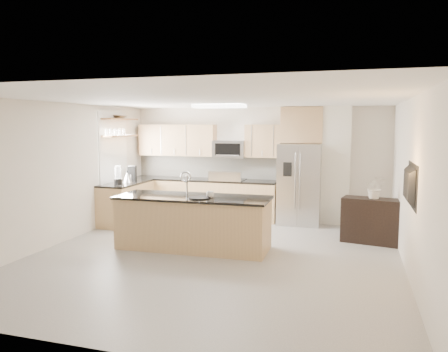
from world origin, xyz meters
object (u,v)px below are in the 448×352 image
(range, at_px, (228,199))
(coffee_maker, at_px, (132,174))
(cup, at_px, (210,195))
(blender, at_px, (118,176))
(microwave, at_px, (230,149))
(credenza, at_px, (371,221))
(flower_vase, at_px, (375,182))
(platter, at_px, (199,198))
(refrigerator, at_px, (300,184))
(bowl, at_px, (120,116))
(kettle, at_px, (127,177))
(island, at_px, (193,222))
(television, at_px, (406,185))

(range, height_order, coffee_maker, coffee_maker)
(cup, bearing_deg, blender, 154.20)
(range, bearing_deg, microwave, 90.00)
(range, distance_m, microwave, 1.16)
(credenza, bearing_deg, flower_vase, -7.13)
(coffee_maker, bearing_deg, platter, -40.09)
(platter, distance_m, coffee_maker, 3.10)
(cup, bearing_deg, refrigerator, 64.42)
(credenza, height_order, bowl, bowl)
(refrigerator, xyz_separation_m, kettle, (-3.68, -1.04, 0.15))
(island, height_order, credenza, island)
(cup, bearing_deg, kettle, 148.17)
(flower_vase, bearing_deg, cup, -154.18)
(television, bearing_deg, kettle, 69.84)
(kettle, xyz_separation_m, coffee_maker, (-0.07, 0.35, 0.04))
(range, bearing_deg, blender, -145.96)
(television, bearing_deg, platter, 83.22)
(island, height_order, bowl, bowl)
(cup, bearing_deg, microwave, 98.95)
(flower_vase, bearing_deg, kettle, 177.89)
(television, bearing_deg, flower_vase, 9.97)
(bowl, bearing_deg, blender, -68.82)
(platter, distance_m, flower_vase, 3.26)
(kettle, distance_m, television, 5.90)
(range, distance_m, bowl, 3.10)
(cup, height_order, flower_vase, flower_vase)
(bowl, bearing_deg, microwave, 25.52)
(bowl, bearing_deg, credenza, -3.36)
(island, bearing_deg, range, 91.00)
(range, relative_size, platter, 2.97)
(flower_vase, distance_m, television, 1.88)
(refrigerator, height_order, kettle, refrigerator)
(cup, xyz_separation_m, flower_vase, (2.76, 1.33, 0.15))
(blender, relative_size, coffee_maker, 1.18)
(platter, relative_size, bowl, 1.02)
(platter, xyz_separation_m, blender, (-2.35, 1.33, 0.14))
(flower_vase, bearing_deg, island, -157.40)
(range, xyz_separation_m, credenza, (3.14, -1.27, -0.05))
(flower_vase, bearing_deg, blender, -178.68)
(platter, bearing_deg, cup, 38.07)
(cup, distance_m, platter, 0.20)
(credenza, height_order, cup, cup)
(island, xyz_separation_m, television, (3.41, -0.56, 0.88))
(blender, bearing_deg, refrigerator, 19.95)
(platter, relative_size, kettle, 1.45)
(microwave, relative_size, refrigerator, 0.43)
(microwave, height_order, kettle, microwave)
(refrigerator, bearing_deg, kettle, -164.21)
(blender, relative_size, flower_vase, 0.64)
(platter, bearing_deg, range, 95.72)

